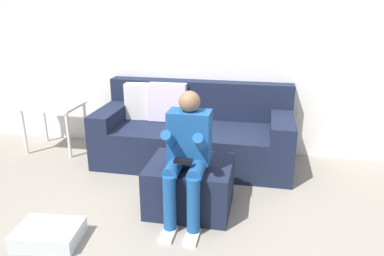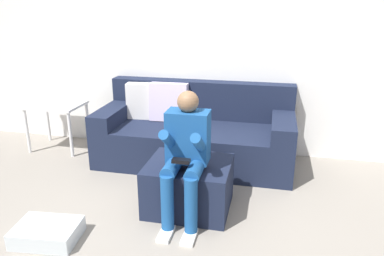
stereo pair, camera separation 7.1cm
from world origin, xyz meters
name	(u,v)px [view 1 (the left image)]	position (x,y,z in m)	size (l,w,h in m)	color
ground_plane	(173,250)	(0.00, 0.00, 0.00)	(8.17, 8.17, 0.00)	gray
wall_back	(216,46)	(0.00, 2.08, 1.25)	(6.28, 0.10, 2.51)	white
couch_sectional	(193,134)	(-0.18, 1.64, 0.32)	(2.14, 0.91, 0.87)	#192138
ottoman	(190,186)	(0.00, 0.61, 0.21)	(0.71, 0.61, 0.43)	#192138
person_seated	(187,151)	(0.01, 0.44, 0.61)	(0.34, 0.59, 1.08)	#194C8C
storage_bin	(49,234)	(-0.95, -0.09, 0.06)	(0.47, 0.35, 0.13)	silver
side_table	(54,111)	(-1.88, 1.64, 0.49)	(0.63, 0.49, 0.57)	white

